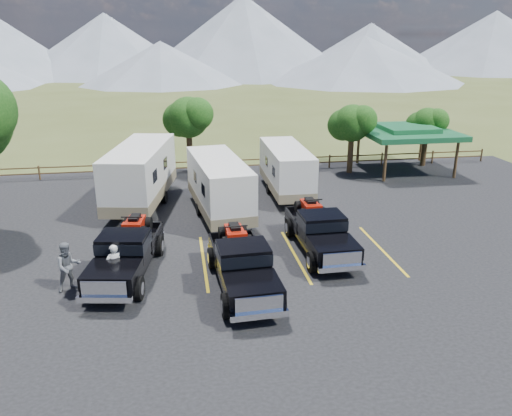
{
  "coord_description": "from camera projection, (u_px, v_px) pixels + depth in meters",
  "views": [
    {
      "loc": [
        -2.88,
        -15.42,
        9.21
      ],
      "look_at": [
        0.6,
        6.11,
        1.6
      ],
      "focal_mm": 35.0,
      "sensor_mm": 36.0,
      "label": 1
    }
  ],
  "objects": [
    {
      "name": "tree_north",
      "position": [
        188.0,
        118.0,
        33.99
      ],
      "size": [
        3.46,
        3.24,
        5.25
      ],
      "color": "black",
      "rests_on": "ground"
    },
    {
      "name": "trailer_center",
      "position": [
        219.0,
        187.0,
        26.2
      ],
      "size": [
        3.09,
        8.86,
        3.06
      ],
      "rotation": [
        0.0,
        0.0,
        0.12
      ],
      "color": "silver",
      "rests_on": "asphalt_lot"
    },
    {
      "name": "rail_fence",
      "position": [
        248.0,
        163.0,
        35.18
      ],
      "size": [
        36.12,
        0.12,
        1.0
      ],
      "color": "#503722",
      "rests_on": "ground"
    },
    {
      "name": "rig_left",
      "position": [
        126.0,
        251.0,
        19.89
      ],
      "size": [
        2.92,
        6.3,
        2.02
      ],
      "rotation": [
        0.0,
        0.0,
        -0.17
      ],
      "color": "black",
      "rests_on": "asphalt_lot"
    },
    {
      "name": "stall_lines",
      "position": [
        250.0,
        258.0,
        21.55
      ],
      "size": [
        12.12,
        5.5,
        0.01
      ],
      "color": "gold",
      "rests_on": "asphalt_lot"
    },
    {
      "name": "person_b",
      "position": [
        68.0,
        267.0,
        18.64
      ],
      "size": [
        1.16,
        1.06,
        1.92
      ],
      "primitive_type": "imported",
      "rotation": [
        0.0,
        0.0,
        0.44
      ],
      "color": "slate",
      "rests_on": "asphalt_lot"
    },
    {
      "name": "pavilion",
      "position": [
        407.0,
        132.0,
        34.72
      ],
      "size": [
        6.2,
        6.2,
        3.22
      ],
      "color": "#503722",
      "rests_on": "ground"
    },
    {
      "name": "trailer_right",
      "position": [
        286.0,
        170.0,
        29.76
      ],
      "size": [
        2.23,
        8.27,
        2.88
      ],
      "rotation": [
        0.0,
        0.0,
        -0.01
      ],
      "color": "silver",
      "rests_on": "asphalt_lot"
    },
    {
      "name": "tree_ne_a",
      "position": [
        352.0,
        123.0,
        33.9
      ],
      "size": [
        3.11,
        2.92,
        4.76
      ],
      "color": "black",
      "rests_on": "ground"
    },
    {
      "name": "ground",
      "position": [
        267.0,
        307.0,
        17.84
      ],
      "size": [
        320.0,
        320.0,
        0.0
      ],
      "primitive_type": "plane",
      "color": "#434D21",
      "rests_on": "ground"
    },
    {
      "name": "mountain_range",
      "position": [
        150.0,
        40.0,
        112.87
      ],
      "size": [
        209.0,
        71.0,
        20.0
      ],
      "color": "slate",
      "rests_on": "ground"
    },
    {
      "name": "trailer_left",
      "position": [
        141.0,
        175.0,
        27.77
      ],
      "size": [
        3.89,
        9.71,
        3.36
      ],
      "rotation": [
        0.0,
        0.0,
        -0.18
      ],
      "color": "silver",
      "rests_on": "asphalt_lot"
    },
    {
      "name": "rig_right",
      "position": [
        320.0,
        230.0,
        22.1
      ],
      "size": [
        2.19,
        6.06,
        2.01
      ],
      "rotation": [
        0.0,
        0.0,
        0.01
      ],
      "color": "black",
      "rests_on": "asphalt_lot"
    },
    {
      "name": "tree_ne_b",
      "position": [
        427.0,
        124.0,
        35.85
      ],
      "size": [
        2.77,
        2.59,
        4.27
      ],
      "color": "black",
      "rests_on": "ground"
    },
    {
      "name": "rig_center",
      "position": [
        242.0,
        263.0,
        18.86
      ],
      "size": [
        2.39,
        6.2,
        2.04
      ],
      "rotation": [
        0.0,
        0.0,
        0.05
      ],
      "color": "black",
      "rests_on": "asphalt_lot"
    },
    {
      "name": "person_a",
      "position": [
        114.0,
        266.0,
        18.86
      ],
      "size": [
        0.75,
        0.64,
        1.75
      ],
      "primitive_type": "imported",
      "rotation": [
        0.0,
        0.0,
        3.55
      ],
      "color": "silver",
      "rests_on": "asphalt_lot"
    },
    {
      "name": "asphalt_lot",
      "position": [
        254.0,
        269.0,
        20.63
      ],
      "size": [
        44.0,
        34.0,
        0.04
      ],
      "primitive_type": "cube",
      "color": "black",
      "rests_on": "ground"
    }
  ]
}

